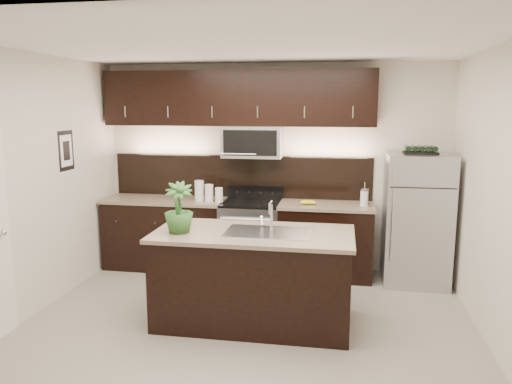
% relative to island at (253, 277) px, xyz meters
% --- Properties ---
extents(ground, '(4.50, 4.50, 0.00)m').
position_rel_island_xyz_m(ground, '(-0.05, -0.17, -0.47)').
color(ground, gray).
rests_on(ground, ground).
extents(room_walls, '(4.52, 4.02, 2.71)m').
position_rel_island_xyz_m(room_walls, '(-0.16, -0.21, 1.22)').
color(room_walls, beige).
rests_on(room_walls, ground).
extents(counter_run, '(3.51, 0.65, 0.94)m').
position_rel_island_xyz_m(counter_run, '(-0.50, 1.52, -0.00)').
color(counter_run, black).
rests_on(counter_run, ground).
extents(upper_fixtures, '(3.49, 0.40, 1.66)m').
position_rel_island_xyz_m(upper_fixtures, '(-0.48, 1.67, 1.67)').
color(upper_fixtures, black).
rests_on(upper_fixtures, counter_run).
extents(island, '(1.96, 0.96, 0.94)m').
position_rel_island_xyz_m(island, '(0.00, 0.00, 0.00)').
color(island, black).
rests_on(island, ground).
extents(sink_faucet, '(0.84, 0.50, 0.28)m').
position_rel_island_xyz_m(sink_faucet, '(0.15, 0.01, 0.48)').
color(sink_faucet, silver).
rests_on(sink_faucet, island).
extents(refrigerator, '(0.77, 0.69, 1.59)m').
position_rel_island_xyz_m(refrigerator, '(1.75, 1.46, 0.32)').
color(refrigerator, '#B2B2B7').
rests_on(refrigerator, ground).
extents(wine_rack, '(0.39, 0.24, 0.10)m').
position_rel_island_xyz_m(wine_rack, '(1.75, 1.46, 1.17)').
color(wine_rack, black).
rests_on(wine_rack, refrigerator).
extents(plant, '(0.36, 0.36, 0.49)m').
position_rel_island_xyz_m(plant, '(-0.71, -0.14, 0.72)').
color(plant, '#2C5B24').
rests_on(plant, island).
extents(canisters, '(0.39, 0.17, 0.26)m').
position_rel_island_xyz_m(canisters, '(-0.87, 1.45, 0.58)').
color(canisters, silver).
rests_on(canisters, counter_run).
extents(french_press, '(0.10, 0.10, 0.29)m').
position_rel_island_xyz_m(french_press, '(1.12, 1.47, 0.58)').
color(french_press, silver).
rests_on(french_press, counter_run).
extents(bananas, '(0.21, 0.17, 0.06)m').
position_rel_island_xyz_m(bananas, '(0.38, 1.44, 0.50)').
color(bananas, gold).
rests_on(bananas, counter_run).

